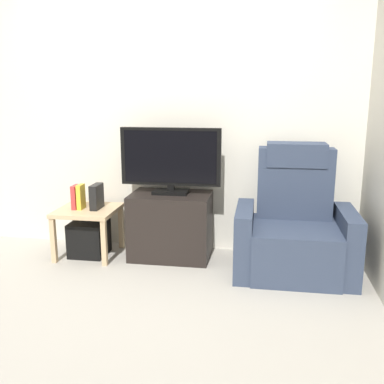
{
  "coord_description": "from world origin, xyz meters",
  "views": [
    {
      "loc": [
        0.94,
        -2.97,
        1.5
      ],
      "look_at": [
        0.38,
        0.5,
        0.7
      ],
      "focal_mm": 40.78,
      "sensor_mm": 36.0,
      "label": 1
    }
  ],
  "objects_px": {
    "book_middle": "(81,197)",
    "game_console": "(97,197)",
    "side_table": "(88,216)",
    "book_leftmost": "(76,197)",
    "recliner_armchair": "(294,229)",
    "tv_stand": "(171,225)",
    "television": "(171,159)",
    "subwoofer_box": "(89,238)"
  },
  "relations": [
    {
      "from": "tv_stand",
      "to": "book_leftmost",
      "type": "xyz_separation_m",
      "value": [
        -0.87,
        -0.1,
        0.26
      ]
    },
    {
      "from": "recliner_armchair",
      "to": "game_console",
      "type": "bearing_deg",
      "value": 173.04
    },
    {
      "from": "tv_stand",
      "to": "book_middle",
      "type": "xyz_separation_m",
      "value": [
        -0.82,
        -0.1,
        0.26
      ]
    },
    {
      "from": "book_middle",
      "to": "recliner_armchair",
      "type": "bearing_deg",
      "value": -1.88
    },
    {
      "from": "television",
      "to": "side_table",
      "type": "xyz_separation_m",
      "value": [
        -0.77,
        -0.1,
        -0.54
      ]
    },
    {
      "from": "book_leftmost",
      "to": "game_console",
      "type": "height_order",
      "value": "game_console"
    },
    {
      "from": "television",
      "to": "side_table",
      "type": "height_order",
      "value": "television"
    },
    {
      "from": "book_leftmost",
      "to": "subwoofer_box",
      "type": "bearing_deg",
      "value": 11.31
    },
    {
      "from": "book_middle",
      "to": "book_leftmost",
      "type": "bearing_deg",
      "value": 180.0
    },
    {
      "from": "recliner_armchair",
      "to": "subwoofer_box",
      "type": "relative_size",
      "value": 3.35
    },
    {
      "from": "subwoofer_box",
      "to": "game_console",
      "type": "height_order",
      "value": "game_console"
    },
    {
      "from": "subwoofer_box",
      "to": "book_leftmost",
      "type": "relative_size",
      "value": 1.46
    },
    {
      "from": "side_table",
      "to": "subwoofer_box",
      "type": "xyz_separation_m",
      "value": [
        0.0,
        -0.0,
        -0.22
      ]
    },
    {
      "from": "side_table",
      "to": "recliner_armchair",
      "type": "bearing_deg",
      "value": -2.54
    },
    {
      "from": "tv_stand",
      "to": "side_table",
      "type": "bearing_deg",
      "value": -174.19
    },
    {
      "from": "tv_stand",
      "to": "television",
      "type": "bearing_deg",
      "value": 90.0
    },
    {
      "from": "game_console",
      "to": "book_leftmost",
      "type": "bearing_deg",
      "value": -171.03
    },
    {
      "from": "recliner_armchair",
      "to": "book_leftmost",
      "type": "bearing_deg",
      "value": 174.2
    },
    {
      "from": "television",
      "to": "recliner_armchair",
      "type": "xyz_separation_m",
      "value": [
        1.1,
        -0.18,
        -0.54
      ]
    },
    {
      "from": "television",
      "to": "game_console",
      "type": "xyz_separation_m",
      "value": [
        -0.68,
        -0.09,
        -0.35
      ]
    },
    {
      "from": "tv_stand",
      "to": "recliner_armchair",
      "type": "distance_m",
      "value": 1.12
    },
    {
      "from": "side_table",
      "to": "book_leftmost",
      "type": "height_order",
      "value": "book_leftmost"
    },
    {
      "from": "tv_stand",
      "to": "subwoofer_box",
      "type": "distance_m",
      "value": 0.79
    },
    {
      "from": "side_table",
      "to": "book_leftmost",
      "type": "distance_m",
      "value": 0.21
    },
    {
      "from": "side_table",
      "to": "television",
      "type": "bearing_deg",
      "value": 7.19
    },
    {
      "from": "tv_stand",
      "to": "book_middle",
      "type": "height_order",
      "value": "book_middle"
    },
    {
      "from": "tv_stand",
      "to": "side_table",
      "type": "distance_m",
      "value": 0.78
    },
    {
      "from": "game_console",
      "to": "subwoofer_box",
      "type": "bearing_deg",
      "value": -173.66
    },
    {
      "from": "recliner_armchair",
      "to": "book_leftmost",
      "type": "relative_size",
      "value": 4.89
    },
    {
      "from": "book_leftmost",
      "to": "book_middle",
      "type": "xyz_separation_m",
      "value": [
        0.05,
        0.0,
        0.0
      ]
    },
    {
      "from": "recliner_armchair",
      "to": "book_middle",
      "type": "distance_m",
      "value": 1.94
    },
    {
      "from": "book_middle",
      "to": "game_console",
      "type": "height_order",
      "value": "same"
    },
    {
      "from": "television",
      "to": "book_leftmost",
      "type": "xyz_separation_m",
      "value": [
        -0.87,
        -0.12,
        -0.35
      ]
    },
    {
      "from": "subwoofer_box",
      "to": "tv_stand",
      "type": "bearing_deg",
      "value": 5.81
    },
    {
      "from": "book_middle",
      "to": "game_console",
      "type": "xyz_separation_m",
      "value": [
        0.14,
        0.03,
        0.0
      ]
    },
    {
      "from": "subwoofer_box",
      "to": "book_middle",
      "type": "xyz_separation_m",
      "value": [
        -0.05,
        -0.02,
        0.41
      ]
    },
    {
      "from": "subwoofer_box",
      "to": "book_leftmost",
      "type": "height_order",
      "value": "book_leftmost"
    },
    {
      "from": "side_table",
      "to": "book_leftmost",
      "type": "bearing_deg",
      "value": -168.69
    },
    {
      "from": "recliner_armchair",
      "to": "tv_stand",
      "type": "bearing_deg",
      "value": 167.69
    },
    {
      "from": "television",
      "to": "game_console",
      "type": "bearing_deg",
      "value": -172.7
    },
    {
      "from": "recliner_armchair",
      "to": "subwoofer_box",
      "type": "height_order",
      "value": "recliner_armchair"
    },
    {
      "from": "book_leftmost",
      "to": "book_middle",
      "type": "bearing_deg",
      "value": 0.0
    }
  ]
}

